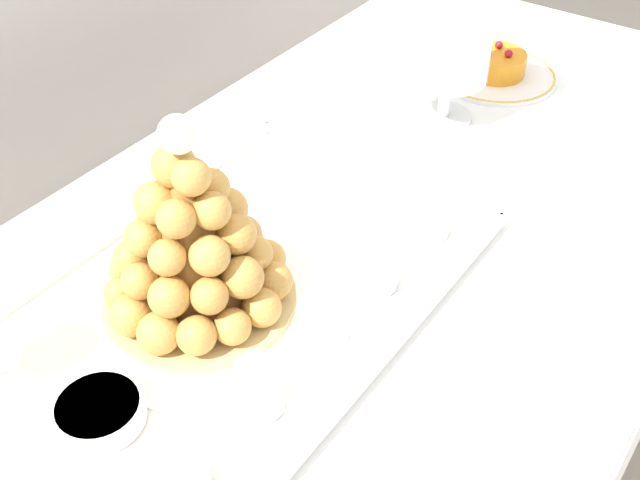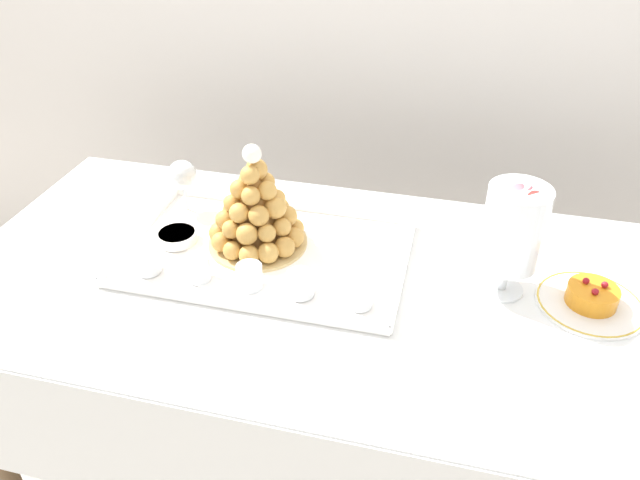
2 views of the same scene
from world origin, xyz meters
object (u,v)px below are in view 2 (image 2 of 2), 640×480
(fruit_tart_plate, at_px, (591,300))
(creme_brulee_ramekin, at_px, (177,236))
(dessert_cup_right, at_px, (360,295))
(croquembouche, at_px, (256,210))
(macaron_goblet, at_px, (514,228))
(serving_tray, at_px, (267,253))
(dessert_cup_left, at_px, (147,261))
(dessert_cup_mid_left, at_px, (199,269))
(dessert_cup_mid_right, at_px, (300,285))
(wine_glass, at_px, (182,176))
(dessert_cup_centre, at_px, (250,277))

(fruit_tart_plate, bearing_deg, creme_brulee_ramekin, 179.90)
(dessert_cup_right, bearing_deg, creme_brulee_ramekin, 164.71)
(croquembouche, distance_m, fruit_tart_plate, 0.74)
(macaron_goblet, bearing_deg, dessert_cup_right, -155.02)
(creme_brulee_ramekin, height_order, macaron_goblet, macaron_goblet)
(serving_tray, distance_m, dessert_cup_left, 0.27)
(dessert_cup_mid_left, height_order, dessert_cup_mid_right, dessert_cup_mid_left)
(serving_tray, xyz_separation_m, macaron_goblet, (0.52, -0.00, 0.15))
(dessert_cup_mid_left, xyz_separation_m, creme_brulee_ramekin, (-0.11, 0.12, -0.01))
(serving_tray, xyz_separation_m, fruit_tart_plate, (0.70, -0.01, 0.01))
(serving_tray, distance_m, fruit_tart_plate, 0.70)
(dessert_cup_mid_left, height_order, wine_glass, wine_glass)
(dessert_cup_left, xyz_separation_m, dessert_cup_mid_left, (0.12, 0.00, -0.00))
(serving_tray, bearing_deg, dessert_cup_centre, -87.85)
(croquembouche, height_order, dessert_cup_centre, croquembouche)
(dessert_cup_left, xyz_separation_m, fruit_tart_plate, (0.93, 0.12, -0.02))
(creme_brulee_ramekin, xyz_separation_m, fruit_tart_plate, (0.92, -0.00, -0.01))
(dessert_cup_right, bearing_deg, dessert_cup_mid_left, 179.45)
(dessert_cup_centre, distance_m, dessert_cup_right, 0.24)
(croquembouche, relative_size, fruit_tart_plate, 1.17)
(dessert_cup_left, relative_size, dessert_cup_mid_right, 1.01)
(macaron_goblet, bearing_deg, creme_brulee_ramekin, -179.64)
(dessert_cup_mid_left, relative_size, dessert_cup_right, 1.00)
(fruit_tart_plate, bearing_deg, macaron_goblet, 178.02)
(dessert_cup_right, height_order, creme_brulee_ramekin, dessert_cup_right)
(dessert_cup_right, bearing_deg, croquembouche, 149.61)
(dessert_cup_left, height_order, dessert_cup_right, dessert_cup_left)
(serving_tray, relative_size, dessert_cup_mid_right, 10.87)
(dessert_cup_left, xyz_separation_m, creme_brulee_ramekin, (0.01, 0.12, -0.01))
(dessert_cup_mid_right, xyz_separation_m, dessert_cup_right, (0.13, -0.01, 0.00))
(dessert_cup_mid_left, height_order, dessert_cup_right, same)
(dessert_cup_centre, bearing_deg, dessert_cup_right, -0.87)
(dessert_cup_left, height_order, fruit_tart_plate, dessert_cup_left)
(dessert_cup_mid_right, relative_size, macaron_goblet, 0.22)
(fruit_tart_plate, bearing_deg, croquembouche, 177.22)
(macaron_goblet, height_order, wine_glass, macaron_goblet)
(wine_glass, bearing_deg, serving_tray, -27.56)
(croquembouche, relative_size, dessert_cup_left, 4.28)
(dessert_cup_left, relative_size, macaron_goblet, 0.23)
(croquembouche, xyz_separation_m, dessert_cup_right, (0.27, -0.16, -0.07))
(macaron_goblet, bearing_deg, fruit_tart_plate, -1.98)
(serving_tray, xyz_separation_m, creme_brulee_ramekin, (-0.22, -0.00, 0.02))
(dessert_cup_mid_right, distance_m, wine_glass, 0.46)
(dessert_cup_right, bearing_deg, dessert_cup_left, 179.80)
(dessert_cup_mid_left, bearing_deg, dessert_cup_mid_right, 0.92)
(serving_tray, bearing_deg, creme_brulee_ramekin, -178.74)
(dessert_cup_centre, height_order, dessert_cup_right, dessert_cup_right)
(dessert_cup_mid_left, height_order, dessert_cup_centre, dessert_cup_mid_left)
(dessert_cup_right, relative_size, wine_glass, 0.40)
(dessert_cup_centre, height_order, wine_glass, wine_glass)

